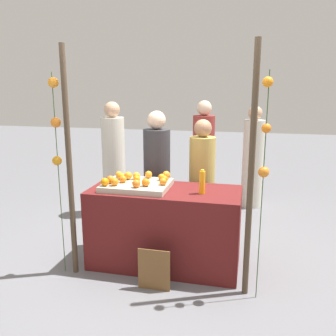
{
  "coord_description": "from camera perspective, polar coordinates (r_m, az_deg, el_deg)",
  "views": [
    {
      "loc": [
        0.87,
        -3.57,
        1.94
      ],
      "look_at": [
        0.0,
        0.15,
        1.06
      ],
      "focal_mm": 38.29,
      "sensor_mm": 36.0,
      "label": 1
    }
  ],
  "objects": [
    {
      "name": "orange_9",
      "position": [
        4.01,
        -7.5,
        -1.31
      ],
      "size": [
        0.08,
        0.08,
        0.08
      ],
      "primitive_type": "sphere",
      "color": "orange",
      "rests_on": "orange_tray"
    },
    {
      "name": "orange_tray",
      "position": [
        3.89,
        -4.96,
        -2.76
      ],
      "size": [
        0.7,
        0.56,
        0.06
      ],
      "primitive_type": "cube",
      "color": "#B2AD99",
      "rests_on": "stall_counter"
    },
    {
      "name": "orange_2",
      "position": [
        4.01,
        -6.37,
        -1.21
      ],
      "size": [
        0.09,
        0.09,
        0.09
      ],
      "primitive_type": "sphere",
      "color": "orange",
      "rests_on": "orange_tray"
    },
    {
      "name": "orange_5",
      "position": [
        3.87,
        -9.17,
        -1.82
      ],
      "size": [
        0.08,
        0.08,
        0.08
      ],
      "primitive_type": "sphere",
      "color": "orange",
      "rests_on": "orange_tray"
    },
    {
      "name": "garland_strand_right",
      "position": [
        3.15,
        15.26,
        4.96
      ],
      "size": [
        0.1,
        0.1,
        2.07
      ],
      "color": "#2D4C23",
      "rests_on": "ground_plane"
    },
    {
      "name": "vendor_left",
      "position": [
        4.49,
        -1.76,
        -2.2
      ],
      "size": [
        0.33,
        0.33,
        1.65
      ],
      "color": "#333338",
      "rests_on": "ground_plane"
    },
    {
      "name": "orange_7",
      "position": [
        3.68,
        -5.07,
        -2.49
      ],
      "size": [
        0.08,
        0.08,
        0.08
      ],
      "primitive_type": "sphere",
      "color": "orange",
      "rests_on": "orange_tray"
    },
    {
      "name": "orange_8",
      "position": [
        4.09,
        -7.85,
        -1.06
      ],
      "size": [
        0.08,
        0.08,
        0.08
      ],
      "primitive_type": "sphere",
      "color": "orange",
      "rests_on": "orange_tray"
    },
    {
      "name": "orange_0",
      "position": [
        3.89,
        -7.19,
        -1.77
      ],
      "size": [
        0.08,
        0.08,
        0.08
      ],
      "primitive_type": "sphere",
      "color": "orange",
      "rests_on": "orange_tray"
    },
    {
      "name": "orange_1",
      "position": [
        3.72,
        -3.57,
        -2.29
      ],
      "size": [
        0.09,
        0.09,
        0.09
      ],
      "primitive_type": "sphere",
      "color": "orange",
      "rests_on": "orange_tray"
    },
    {
      "name": "orange_12",
      "position": [
        3.84,
        -0.63,
        -1.79
      ],
      "size": [
        0.08,
        0.08,
        0.08
      ],
      "primitive_type": "sphere",
      "color": "orange",
      "rests_on": "orange_tray"
    },
    {
      "name": "chalkboard_sign",
      "position": [
        3.6,
        -2.22,
        -15.93
      ],
      "size": [
        0.32,
        0.03,
        0.43
      ],
      "color": "brown",
      "rests_on": "ground_plane"
    },
    {
      "name": "ground_plane",
      "position": [
        4.16,
        -0.48,
        -14.89
      ],
      "size": [
        24.0,
        24.0,
        0.0
      ],
      "primitive_type": "plane",
      "color": "slate"
    },
    {
      "name": "canopy_post_left",
      "position": [
        3.71,
        -15.44,
        0.41
      ],
      "size": [
        0.06,
        0.06,
        2.33
      ],
      "primitive_type": "cylinder",
      "color": "#473828",
      "rests_on": "ground_plane"
    },
    {
      "name": "crowd_person_1",
      "position": [
        5.93,
        13.33,
        1.13
      ],
      "size": [
        0.33,
        0.33,
        1.64
      ],
      "color": "beige",
      "rests_on": "ground_plane"
    },
    {
      "name": "orange_14",
      "position": [
        3.88,
        -5.01,
        -1.76
      ],
      "size": [
        0.08,
        0.08,
        0.08
      ],
      "primitive_type": "sphere",
      "color": "orange",
      "rests_on": "orange_tray"
    },
    {
      "name": "garland_strand_left",
      "position": [
        3.69,
        -17.49,
        6.94
      ],
      "size": [
        0.11,
        0.11,
        2.07
      ],
      "color": "#2D4C23",
      "rests_on": "ground_plane"
    },
    {
      "name": "orange_6",
      "position": [
        3.78,
        -8.5,
        -2.19
      ],
      "size": [
        0.08,
        0.08,
        0.08
      ],
      "primitive_type": "sphere",
      "color": "orange",
      "rests_on": "orange_tray"
    },
    {
      "name": "orange_15",
      "position": [
        4.05,
        -3.13,
        -1.03
      ],
      "size": [
        0.08,
        0.08,
        0.08
      ],
      "primitive_type": "sphere",
      "color": "orange",
      "rests_on": "orange_tray"
    },
    {
      "name": "orange_10",
      "position": [
        4.01,
        -0.27,
        -1.12
      ],
      "size": [
        0.09,
        0.09,
        0.09
      ],
      "primitive_type": "sphere",
      "color": "orange",
      "rests_on": "orange_tray"
    },
    {
      "name": "orange_3",
      "position": [
        3.76,
        -0.77,
        -2.18
      ],
      "size": [
        0.08,
        0.08,
        0.08
      ],
      "primitive_type": "sphere",
      "color": "orange",
      "rests_on": "orange_tray"
    },
    {
      "name": "orange_4",
      "position": [
        4.01,
        -5.07,
        -1.24
      ],
      "size": [
        0.08,
        0.08,
        0.08
      ],
      "primitive_type": "sphere",
      "color": "orange",
      "rests_on": "orange_tray"
    },
    {
      "name": "crowd_person_0",
      "position": [
        5.75,
        5.62,
        1.46
      ],
      "size": [
        0.35,
        0.35,
        1.72
      ],
      "color": "maroon",
      "rests_on": "ground_plane"
    },
    {
      "name": "orange_13",
      "position": [
        3.79,
        -10.03,
        -2.19
      ],
      "size": [
        0.09,
        0.09,
        0.09
      ],
      "primitive_type": "sphere",
      "color": "orange",
      "rests_on": "orange_tray"
    },
    {
      "name": "orange_11",
      "position": [
        3.95,
        -1.04,
        -1.45
      ],
      "size": [
        0.07,
        0.07,
        0.07
      ],
      "primitive_type": "sphere",
      "color": "orange",
      "rests_on": "orange_tray"
    },
    {
      "name": "stall_counter",
      "position": [
        3.97,
        -0.5,
        -9.38
      ],
      "size": [
        1.61,
        0.72,
        0.86
      ],
      "primitive_type": "cube",
      "color": "#5B1919",
      "rests_on": "ground_plane"
    },
    {
      "name": "juice_bottle",
      "position": [
        3.66,
        5.46,
        -2.27
      ],
      "size": [
        0.06,
        0.06,
        0.25
      ],
      "color": "orange",
      "rests_on": "stall_counter"
    },
    {
      "name": "canopy_post_right",
      "position": [
        3.27,
        13.06,
        -1.11
      ],
      "size": [
        0.06,
        0.06,
        2.33
      ],
      "primitive_type": "cylinder",
      "color": "#473828",
      "rests_on": "ground_plane"
    },
    {
      "name": "crowd_person_2",
      "position": [
        5.51,
        -8.63,
        0.85
      ],
      "size": [
        0.34,
        0.34,
        1.72
      ],
      "color": "beige",
      "rests_on": "ground_plane"
    },
    {
      "name": "vendor_right",
      "position": [
        4.41,
        5.38,
        -3.12
      ],
      "size": [
        0.31,
        0.31,
        1.56
      ],
      "color": "tan",
      "rests_on": "ground_plane"
    }
  ]
}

